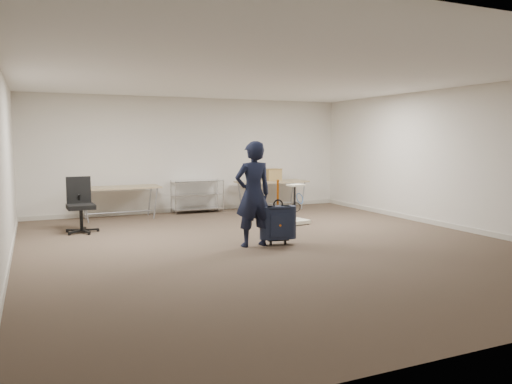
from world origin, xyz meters
name	(u,v)px	position (x,y,z in m)	size (l,w,h in m)	color
ground	(272,245)	(0.00, 0.00, 0.00)	(9.00, 9.00, 0.00)	#46342A
room_shell	(241,229)	(0.00, 1.38, 0.05)	(8.00, 9.00, 9.00)	silver
folding_table_left	(119,189)	(-1.90, 3.95, 0.68)	(1.80, 0.75, 0.73)	#8B7655
folding_table_right	(272,183)	(1.90, 3.95, 0.68)	(1.80, 0.75, 0.73)	#8B7655
wire_shelf	(197,195)	(0.00, 4.20, 0.44)	(1.22, 0.47, 0.80)	silver
person	(253,194)	(-0.31, 0.09, 0.88)	(0.64, 0.42, 1.76)	black
suitcase	(278,223)	(0.11, 0.01, 0.38)	(0.44, 0.30, 1.11)	black
office_chair	(81,216)	(-2.83, 2.57, 0.32)	(0.65, 0.65, 1.06)	black
equipment_cart	(296,214)	(1.40, 1.75, 0.22)	(0.52, 0.52, 0.84)	beige
cardboard_box	(272,175)	(1.96, 4.05, 0.88)	(0.40, 0.30, 0.30)	#916643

